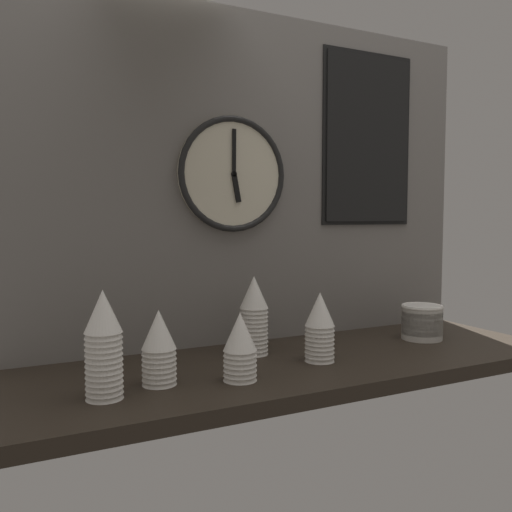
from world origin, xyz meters
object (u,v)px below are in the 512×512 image
object	(u,v)px
cup_stack_center_left	(240,346)
wall_clock	(233,174)
cup_stack_left	(159,347)
cup_stack_center	(254,315)
bowl_stack_far_right	(422,321)
cup_stack_center_right	(320,327)
cup_stack_far_left	(104,344)
menu_board	(368,139)

from	to	relation	value
cup_stack_center_left	wall_clock	xyz separation A→B (m)	(0.14, 0.35, 0.45)
cup_stack_left	wall_clock	world-z (taller)	wall_clock
cup_stack_center_left	cup_stack_center	bearing A→B (deg)	55.90
bowl_stack_far_right	wall_clock	world-z (taller)	wall_clock
cup_stack_center_right	cup_stack_center_left	bearing A→B (deg)	-167.16
wall_clock	cup_stack_center_right	bearing A→B (deg)	-64.85
cup_stack_center	wall_clock	bearing A→B (deg)	91.78
cup_stack_far_left	wall_clock	bearing A→B (deg)	35.94
cup_stack_center_left	cup_stack_far_left	size ratio (longest dim) A/B	0.70
cup_stack_center_left	cup_stack_center_right	bearing A→B (deg)	12.84
cup_stack_center	cup_stack_left	bearing A→B (deg)	-154.88
cup_stack_center_left	cup_stack_far_left	bearing A→B (deg)	177.77
cup_stack_left	bowl_stack_far_right	xyz separation A→B (m)	(0.92, 0.08, -0.03)
cup_stack_center	cup_stack_far_left	world-z (taller)	cup_stack_far_left
cup_stack_center_left	cup_stack_left	distance (m)	0.20
cup_stack_center_left	cup_stack_center	size ratio (longest dim) A/B	0.73
cup_stack_center_left	cup_stack_far_left	distance (m)	0.33
cup_stack_center	bowl_stack_far_right	distance (m)	0.59
cup_stack_center	cup_stack_left	size ratio (longest dim) A/B	1.27
cup_stack_center	cup_stack_center_left	bearing A→B (deg)	-124.10
cup_stack_far_left	bowl_stack_far_right	xyz separation A→B (m)	(1.06, 0.13, -0.06)
cup_stack_left	cup_stack_center	bearing A→B (deg)	25.12
cup_stack_center_left	bowl_stack_far_right	size ratio (longest dim) A/B	1.26
cup_stack_far_left	wall_clock	distance (m)	0.71
cup_stack_center_right	bowl_stack_far_right	distance (m)	0.46
cup_stack_center	cup_stack_far_left	bearing A→B (deg)	-157.00
cup_stack_center_left	menu_board	size ratio (longest dim) A/B	0.28
wall_clock	cup_stack_far_left	bearing A→B (deg)	-144.06
cup_stack_center_left	cup_stack_center	distance (m)	0.26
wall_clock	cup_stack_center	bearing A→B (deg)	-88.22
cup_stack_center	cup_stack_left	xyz separation A→B (m)	(-0.33, -0.16, -0.02)
cup_stack_center_left	wall_clock	distance (m)	0.59
cup_stack_far_left	cup_stack_left	bearing A→B (deg)	17.65
cup_stack_far_left	bowl_stack_far_right	distance (m)	1.07
wall_clock	menu_board	bearing A→B (deg)	0.96
cup_stack_center	cup_stack_left	world-z (taller)	cup_stack_center
cup_stack_far_left	menu_board	world-z (taller)	menu_board
cup_stack_center_right	menu_board	bearing A→B (deg)	37.23
cup_stack_center	cup_stack_center_right	world-z (taller)	cup_stack_center
cup_stack_center	bowl_stack_far_right	size ratio (longest dim) A/B	1.73
cup_stack_center	menu_board	size ratio (longest dim) A/B	0.39
menu_board	cup_stack_left	bearing A→B (deg)	-160.47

